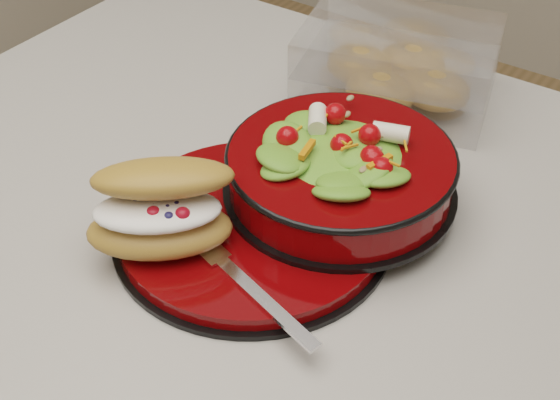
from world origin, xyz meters
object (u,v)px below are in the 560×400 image
Objects in this scene: fork at (247,285)px; salad_bowl at (341,164)px; dinner_plate at (252,227)px; pastry_box at (398,67)px; croissant at (162,209)px.

salad_bowl is at bearing 17.07° from fork.
dinner_plate is 1.06× the size of pastry_box.
pastry_box is at bearing 44.59° from croissant.
croissant is 0.91× the size of fork.
salad_bowl is 0.91× the size of pastry_box.
dinner_plate is at bearing -104.17° from pastry_box.
fork is 0.39m from pastry_box.
pastry_box reaches higher than fork.
pastry_box is at bearing 103.13° from salad_bowl.
fork reaches higher than dinner_plate.
croissant reaches higher than dinner_plate.
fork is at bearing -41.36° from croissant.
dinner_plate is 0.31m from pastry_box.
salad_bowl reaches higher than pastry_box.
dinner_plate is at bearing 49.71° from fork.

